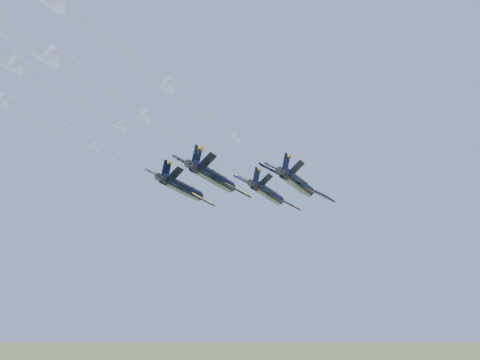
% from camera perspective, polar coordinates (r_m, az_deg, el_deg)
% --- Properties ---
extents(jet_lead, '(10.63, 15.66, 5.65)m').
position_cam_1_polar(jet_lead, '(113.18, 2.20, -1.02)').
color(jet_lead, black).
extents(jet_left, '(10.63, 15.66, 5.65)m').
position_cam_1_polar(jet_left, '(106.46, -4.47, -0.62)').
color(jet_left, black).
extents(jet_right, '(10.63, 15.66, 5.65)m').
position_cam_1_polar(jet_right, '(100.60, 4.51, -0.24)').
color(jet_right, black).
extents(jet_slot, '(10.63, 15.66, 5.65)m').
position_cam_1_polar(jet_slot, '(94.32, -2.05, 0.20)').
color(jet_slot, black).
extents(smoke_trail_lead, '(16.20, 66.95, 2.60)m').
position_cam_1_polar(smoke_trail_lead, '(67.62, -12.40, 3.31)').
color(smoke_trail_lead, white).
extents(smoke_trail_right, '(16.20, 66.95, 2.60)m').
position_cam_1_polar(smoke_trail_right, '(54.54, -11.63, 5.80)').
color(smoke_trail_right, white).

